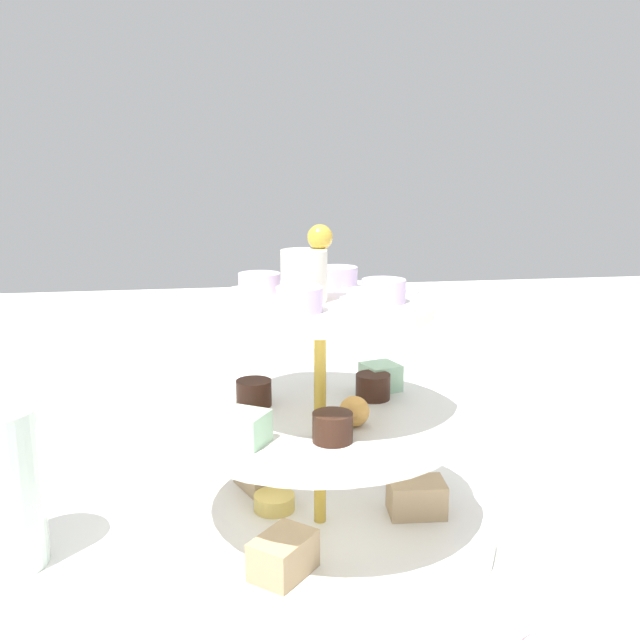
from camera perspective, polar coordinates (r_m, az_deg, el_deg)
ground_plane at (r=0.64m, az=-0.00°, el=-16.31°), size 2.40×2.40×0.00m
tiered_serving_stand at (r=0.61m, az=-0.04°, el=-9.48°), size 0.29×0.29×0.26m
butter_knife_left at (r=0.91m, az=-7.00°, el=-7.39°), size 0.17×0.04×0.00m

